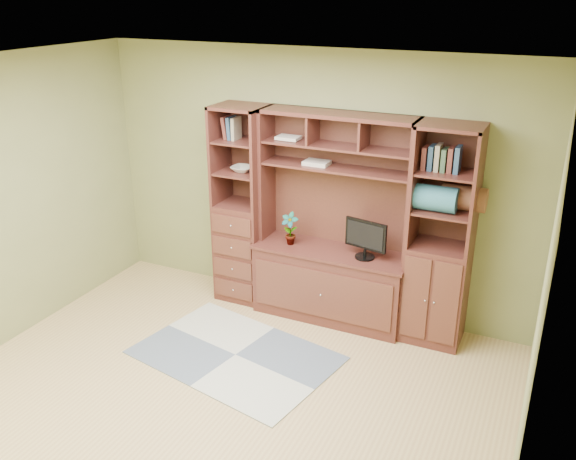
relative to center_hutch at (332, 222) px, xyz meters
The scene contains 11 objects.
room 1.79m from the center_hutch, 100.80° to the right, with size 4.60×4.10×2.64m.
center_hutch is the anchor object (origin of this frame).
left_tower 1.00m from the center_hutch, behind, with size 0.50×0.45×2.05m, color #4B211A.
right_tower 1.03m from the center_hutch, ahead, with size 0.55×0.45×2.05m, color #4B211A.
rug 1.54m from the center_hutch, 116.42° to the right, with size 1.73×1.15×0.01m, color gray.
monitor 0.35m from the center_hutch, ahead, with size 0.42×0.19×0.52m, color black.
orchid 0.45m from the center_hutch, behind, with size 0.17×0.12×0.33m, color brown.
magazines 0.58m from the center_hutch, 156.22° to the left, with size 0.24×0.17×0.04m, color #BBB19F.
bowl 1.06m from the center_hutch, behind, with size 0.22×0.22×0.05m, color beige.
blanket_teal 1.02m from the center_hutch, ahead, with size 0.39×0.23×0.23m, color #2E6879.
blanket_red 1.24m from the center_hutch, ahead, with size 0.39×0.21×0.21m, color brown.
Camera 1 is at (2.23, -3.35, 3.13)m, focal length 38.00 mm.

